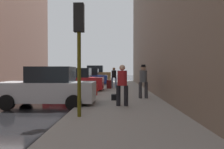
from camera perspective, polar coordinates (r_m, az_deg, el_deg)
The scene contains 13 objects.
ground_plane at distance 12.05m, azimuth -27.21°, elevation -6.79°, with size 120.00×120.00×0.00m, color black.
sidewalk at distance 10.61m, azimuth 2.88°, elevation -7.32°, with size 4.00×40.00×0.15m, color gray.
parked_silver_sedan at distance 10.15m, azimuth -16.29°, elevation -3.35°, with size 4.21×2.08×1.79m.
parked_red_hatchback at distance 16.29m, azimuth -9.55°, elevation -1.64°, with size 4.21×2.09×1.79m.
parked_blue_sedan at distance 23.04m, azimuth -6.36°, elevation -0.82°, with size 4.22×2.11×1.79m.
parked_bronze_suv at distance 29.52m, azimuth -4.68°, elevation -0.03°, with size 4.60×2.06×2.25m.
fire_hydrant at distance 12.95m, azimuth -4.30°, elevation -3.90°, with size 0.42×0.22×0.70m.
traffic_light at distance 7.13m, azimuth -8.60°, elevation 10.18°, with size 0.32×0.32×3.60m.
pedestrian_in_jeans at distance 18.48m, azimuth 0.51°, elevation -0.50°, with size 0.51×0.41×1.71m.
pedestrian_with_beanie at distance 11.72m, azimuth 8.17°, elevation -1.31°, with size 0.52×0.45×1.78m.
pedestrian_in_red_jacket at distance 9.07m, azimuth 2.68°, elevation -2.22°, with size 0.51×0.44×1.71m.
rolling_suitcase at distance 17.80m, azimuth -0.74°, elevation -2.54°, with size 0.41×0.59×1.04m.
duffel_bag at distance 10.95m, azimuth 0.66°, elevation -5.92°, with size 0.32×0.44×0.28m.
Camera 1 is at (5.70, -10.49, 1.64)m, focal length 35.00 mm.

